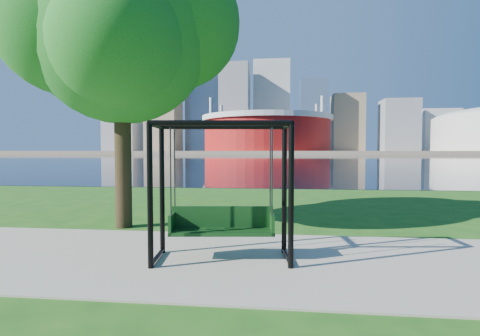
# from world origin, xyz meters

# --- Properties ---
(ground) EXTENTS (900.00, 900.00, 0.00)m
(ground) POSITION_xyz_m (0.00, 0.00, 0.00)
(ground) COLOR #1E5114
(ground) RESTS_ON ground
(path) EXTENTS (120.00, 4.00, 0.03)m
(path) POSITION_xyz_m (0.00, -0.50, 0.01)
(path) COLOR #9E937F
(path) RESTS_ON ground
(river) EXTENTS (900.00, 180.00, 0.02)m
(river) POSITION_xyz_m (0.00, 102.00, 0.01)
(river) COLOR black
(river) RESTS_ON ground
(far_bank) EXTENTS (900.00, 228.00, 2.00)m
(far_bank) POSITION_xyz_m (0.00, 306.00, 1.00)
(far_bank) COLOR #937F60
(far_bank) RESTS_ON ground
(stadium) EXTENTS (83.00, 83.00, 32.00)m
(stadium) POSITION_xyz_m (-10.00, 235.00, 14.23)
(stadium) COLOR maroon
(stadium) RESTS_ON far_bank
(skyline) EXTENTS (392.00, 66.00, 96.50)m
(skyline) POSITION_xyz_m (-4.27, 319.39, 35.89)
(skyline) COLOR gray
(skyline) RESTS_ON far_bank
(swing) EXTENTS (2.46, 1.28, 2.41)m
(swing) POSITION_xyz_m (-0.42, -0.57, 1.17)
(swing) COLOR black
(swing) RESTS_ON ground
(park_tree) EXTENTS (5.75, 5.20, 7.15)m
(park_tree) POSITION_xyz_m (-3.41, 2.07, 4.96)
(park_tree) COLOR black
(park_tree) RESTS_ON ground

